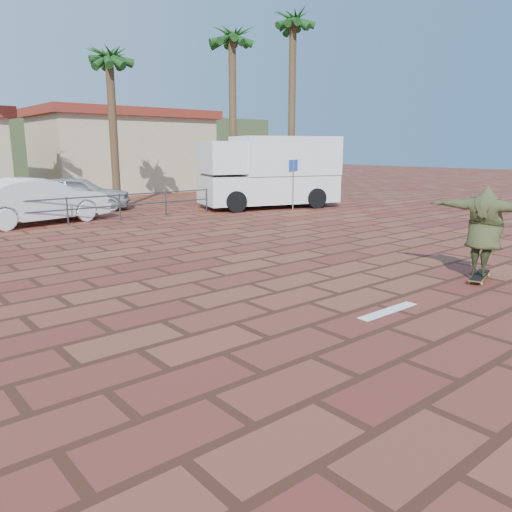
{
  "coord_description": "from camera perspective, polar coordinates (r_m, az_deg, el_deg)",
  "views": [
    {
      "loc": [
        -6.2,
        -5.95,
        2.71
      ],
      "look_at": [
        -0.56,
        0.8,
        0.8
      ],
      "focal_mm": 35.0,
      "sensor_mm": 36.0,
      "label": 1
    }
  ],
  "objects": [
    {
      "name": "ground",
      "position": [
        9.01,
        6.03,
        -5.32
      ],
      "size": [
        120.0,
        120.0,
        0.0
      ],
      "primitive_type": "plane",
      "color": "brown",
      "rests_on": "ground"
    },
    {
      "name": "paint_stripe",
      "position": [
        8.81,
        14.88,
        -6.08
      ],
      "size": [
        1.4,
        0.22,
        0.01
      ],
      "primitive_type": "cube",
      "color": "white",
      "rests_on": "ground"
    },
    {
      "name": "guardrail",
      "position": [
        19.1,
        -20.79,
        5.36
      ],
      "size": [
        24.06,
        0.06,
        1.0
      ],
      "color": "#47494F",
      "rests_on": "ground"
    },
    {
      "name": "palm_center",
      "position": [
        23.83,
        -16.44,
        20.6
      ],
      "size": [
        2.4,
        2.4,
        7.75
      ],
      "color": "brown",
      "rests_on": "ground"
    },
    {
      "name": "palm_right",
      "position": [
        25.55,
        -2.75,
        23.23
      ],
      "size": [
        2.4,
        2.4,
        9.05
      ],
      "color": "brown",
      "rests_on": "ground"
    },
    {
      "name": "palm_far_right",
      "position": [
        26.91,
        4.26,
        24.67
      ],
      "size": [
        2.4,
        2.4,
        10.05
      ],
      "color": "brown",
      "rests_on": "ground"
    },
    {
      "name": "building_east",
      "position": [
        33.15,
        -14.82,
        11.56
      ],
      "size": [
        10.6,
        6.6,
        5.0
      ],
      "color": "beige",
      "rests_on": "ground"
    },
    {
      "name": "longboard",
      "position": [
        11.44,
        24.2,
        -2.08
      ],
      "size": [
        1.19,
        0.57,
        0.11
      ],
      "rotation": [
        0.0,
        0.0,
        0.28
      ],
      "color": "olive",
      "rests_on": "ground"
    },
    {
      "name": "skateboarder",
      "position": [
        11.26,
        24.62,
        2.6
      ],
      "size": [
        0.89,
        2.34,
        1.85
      ],
      "primitive_type": "imported",
      "rotation": [
        0.0,
        0.0,
        1.69
      ],
      "color": "#3C4324",
      "rests_on": "longboard"
    },
    {
      "name": "campervan",
      "position": [
        23.29,
        1.59,
        9.74
      ],
      "size": [
        6.69,
        4.33,
        3.22
      ],
      "rotation": [
        0.0,
        0.0,
        -0.31
      ],
      "color": "white",
      "rests_on": "ground"
    },
    {
      "name": "car_silver",
      "position": [
        23.48,
        -19.69,
        6.78
      ],
      "size": [
        4.79,
        3.63,
        1.52
      ],
      "primitive_type": "imported",
      "rotation": [
        0.0,
        0.0,
        1.1
      ],
      "color": "#A7AAAE",
      "rests_on": "ground"
    },
    {
      "name": "car_white",
      "position": [
        19.82,
        -23.73,
        5.8
      ],
      "size": [
        5.31,
        2.65,
        1.67
      ],
      "primitive_type": "imported",
      "rotation": [
        0.0,
        0.0,
        1.75
      ],
      "color": "white",
      "rests_on": "ground"
    },
    {
      "name": "street_sign",
      "position": [
        22.25,
        4.28,
        9.21
      ],
      "size": [
        0.45,
        0.11,
        2.21
      ],
      "rotation": [
        0.0,
        0.0,
        -0.15
      ],
      "color": "gray",
      "rests_on": "ground"
    }
  ]
}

